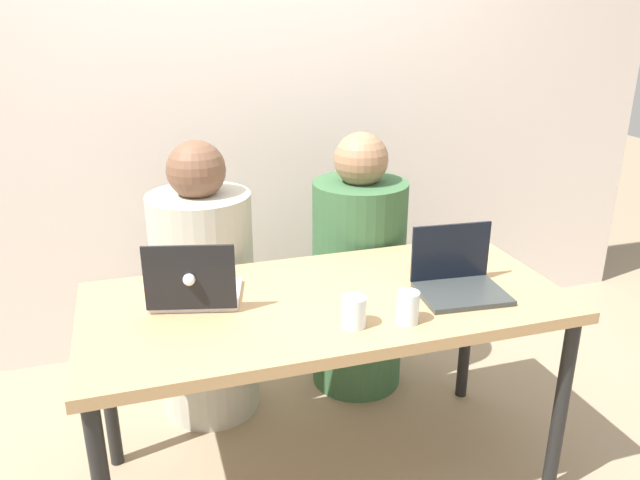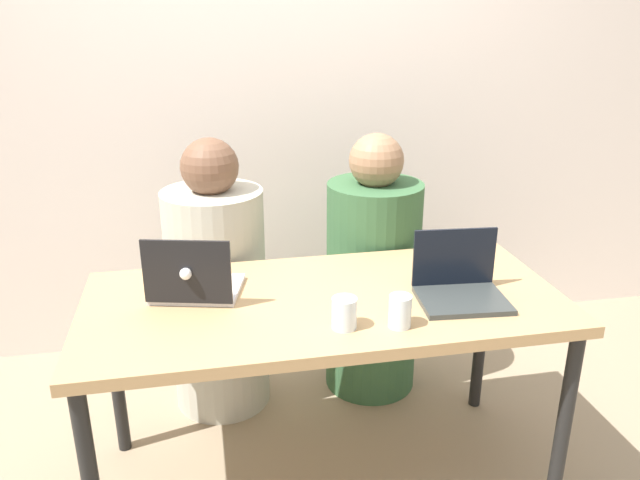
% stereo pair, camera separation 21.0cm
% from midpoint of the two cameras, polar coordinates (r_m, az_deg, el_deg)
% --- Properties ---
extents(ground_plane, '(12.00, 12.00, 0.00)m').
position_cam_midpoint_polar(ground_plane, '(2.53, 2.89, -20.84)').
color(ground_plane, gray).
extents(back_wall, '(4.50, 0.10, 2.62)m').
position_cam_midpoint_polar(back_wall, '(3.10, -2.22, 13.93)').
color(back_wall, silver).
rests_on(back_wall, ground).
extents(desk, '(1.61, 0.74, 0.75)m').
position_cam_midpoint_polar(desk, '(2.14, 3.22, -7.00)').
color(desk, tan).
rests_on(desk, ground).
extents(person_on_left, '(0.48, 0.48, 1.19)m').
position_cam_midpoint_polar(person_on_left, '(2.68, -7.14, -4.78)').
color(person_on_left, '#B8B6A4').
rests_on(person_on_left, ground).
extents(person_on_right, '(0.50, 0.50, 1.18)m').
position_cam_midpoint_polar(person_on_right, '(2.81, 6.97, -3.67)').
color(person_on_right, '#37613B').
rests_on(person_on_right, ground).
extents(laptop_back_left, '(0.34, 0.31, 0.23)m').
position_cam_midpoint_polar(laptop_back_left, '(2.11, -8.64, -3.99)').
color(laptop_back_left, silver).
rests_on(laptop_back_left, desk).
extents(laptop_front_right, '(0.30, 0.27, 0.22)m').
position_cam_midpoint_polar(laptop_front_right, '(2.16, 15.39, -4.02)').
color(laptop_front_right, '#353A3A').
rests_on(laptop_front_right, desk).
extents(water_glass_center, '(0.08, 0.08, 0.10)m').
position_cam_midpoint_polar(water_glass_center, '(1.91, 5.42, -6.92)').
color(water_glass_center, silver).
rests_on(water_glass_center, desk).
extents(water_glass_right, '(0.07, 0.07, 0.10)m').
position_cam_midpoint_polar(water_glass_right, '(1.94, 10.44, -6.68)').
color(water_glass_right, silver).
rests_on(water_glass_right, desk).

